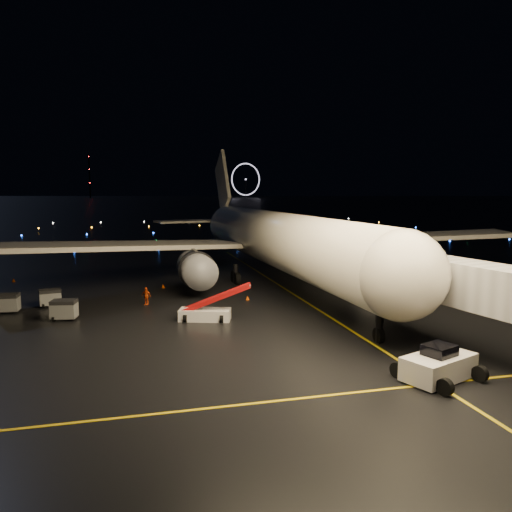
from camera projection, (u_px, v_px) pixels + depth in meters
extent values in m
plane|color=black|center=(138.00, 208.00, 324.42)|extent=(2000.00, 2000.00, 0.00)
cube|color=gold|center=(298.00, 297.00, 53.48)|extent=(0.25, 80.00, 0.02)
cube|color=gold|center=(142.00, 416.00, 25.31)|extent=(60.00, 0.25, 0.02)
cube|color=silver|center=(439.00, 362.00, 30.00)|extent=(5.13, 3.88, 2.18)
imported|color=#E24811|center=(146.00, 296.00, 49.72)|extent=(1.11, 0.96, 1.79)
cone|color=#E95002|center=(248.00, 298.00, 52.07)|extent=(0.41, 0.41, 0.46)
cone|color=#E95002|center=(194.00, 281.00, 61.89)|extent=(0.46, 0.46, 0.48)
cone|color=#E95002|center=(163.00, 286.00, 58.52)|extent=(0.42, 0.42, 0.46)
cone|color=#E95002|center=(13.00, 280.00, 62.25)|extent=(0.54, 0.54, 0.48)
cylinder|color=black|center=(90.00, 176.00, 728.42)|extent=(1.80, 1.80, 64.00)
cube|color=gray|center=(50.00, 298.00, 49.11)|extent=(2.22, 1.77, 1.68)
cube|color=gray|center=(64.00, 310.00, 43.95)|extent=(2.33, 1.82, 1.79)
cube|color=gray|center=(7.00, 303.00, 46.54)|extent=(2.13, 1.54, 1.76)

